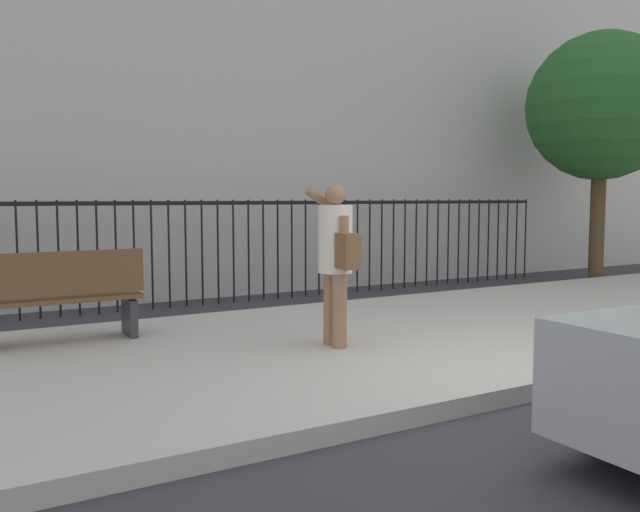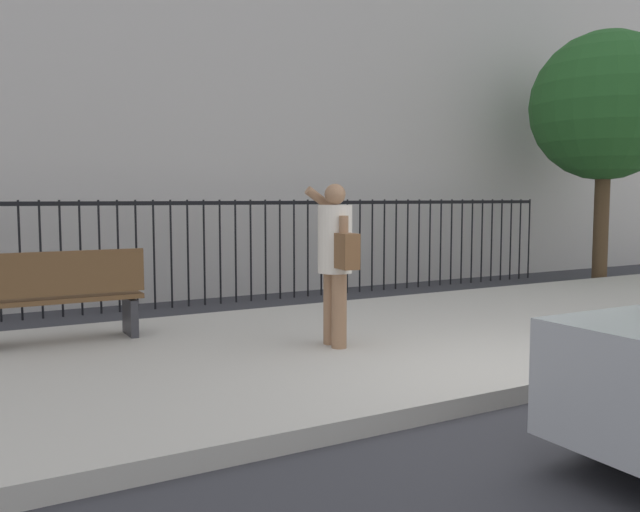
# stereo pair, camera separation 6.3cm
# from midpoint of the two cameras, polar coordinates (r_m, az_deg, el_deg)

# --- Properties ---
(ground_plane) EXTENTS (60.00, 60.00, 0.00)m
(ground_plane) POSITION_cam_midpoint_polar(r_m,az_deg,el_deg) (5.87, 19.46, -11.35)
(ground_plane) COLOR #333338
(sidewalk) EXTENTS (28.00, 4.40, 0.15)m
(sidewalk) POSITION_cam_midpoint_polar(r_m,az_deg,el_deg) (7.42, 6.35, -7.08)
(sidewalk) COLOR #B2ADA3
(sidewalk) RESTS_ON ground
(building_facade) EXTENTS (28.00, 4.00, 9.06)m
(building_facade) POSITION_cam_midpoint_polar(r_m,az_deg,el_deg) (13.20, -10.76, 17.65)
(building_facade) COLOR #BCB7B2
(building_facade) RESTS_ON ground
(iron_fence) EXTENTS (12.03, 0.04, 1.60)m
(iron_fence) POSITION_cam_midpoint_polar(r_m,az_deg,el_deg) (10.48, -5.71, 1.69)
(iron_fence) COLOR black
(iron_fence) RESTS_ON ground
(pedestrian_on_phone) EXTENTS (0.48, 0.67, 1.62)m
(pedestrian_on_phone) POSITION_cam_midpoint_polar(r_m,az_deg,el_deg) (6.52, 1.14, 0.27)
(pedestrian_on_phone) COLOR #936B4C
(pedestrian_on_phone) RESTS_ON sidewalk
(street_bench) EXTENTS (1.60, 0.45, 0.95)m
(street_bench) POSITION_cam_midpoint_polar(r_m,az_deg,el_deg) (7.19, -21.67, -3.14)
(street_bench) COLOR brown
(street_bench) RESTS_ON sidewalk
(street_tree_near) EXTENTS (2.76, 2.76, 4.71)m
(street_tree_near) POSITION_cam_midpoint_polar(r_m,az_deg,el_deg) (13.72, 22.96, 11.71)
(street_tree_near) COLOR #4C3823
(street_tree_near) RESTS_ON ground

